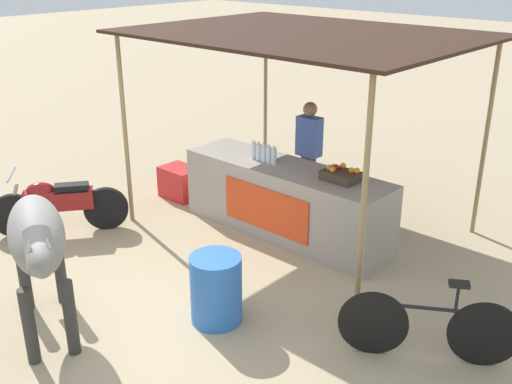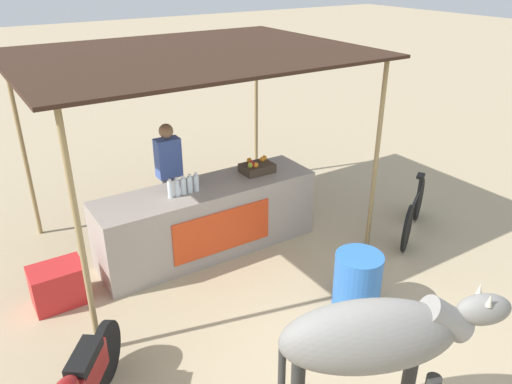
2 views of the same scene
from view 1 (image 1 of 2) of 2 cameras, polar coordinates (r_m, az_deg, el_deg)
ground_plane at (r=6.86m, az=-9.20°, el=-9.81°), size 60.00×60.00×0.00m
stall_counter at (r=8.01m, az=2.81°, el=-0.78°), size 3.00×0.82×0.96m
stall_awning at (r=7.69m, az=4.58°, el=14.18°), size 4.20×3.20×2.65m
water_bottle_row at (r=7.98m, az=0.73°, el=3.71°), size 0.43×0.07×0.25m
fruit_crate at (r=7.40m, az=8.06°, el=1.64°), size 0.44×0.32×0.18m
vendor_behind_counter at (r=8.55m, az=5.02°, el=3.31°), size 0.34×0.22×1.65m
cooler_box at (r=9.36m, az=-7.21°, el=0.93°), size 0.60×0.44×0.48m
water_barrel at (r=6.22m, az=-3.82°, el=-9.20°), size 0.53×0.53×0.73m
cow at (r=6.05m, az=-20.09°, el=-4.38°), size 1.80×1.11×1.44m
motorcycle_parked at (r=8.47m, az=-18.36°, el=-1.03°), size 1.14×1.49×0.90m
bicycle_leaning at (r=5.90m, az=16.12°, el=-12.26°), size 1.43×0.91×0.85m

